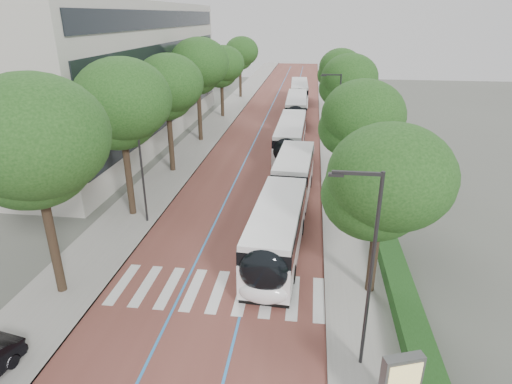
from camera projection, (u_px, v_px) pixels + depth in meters
The scene contains 20 objects.
ground at pixel (210, 304), 20.49m from camera, with size 160.00×160.00×0.00m, color #51544C.
road at pixel (278, 118), 57.11m from camera, with size 11.00×140.00×0.02m, color brown.
sidewalk_left at pixel (223, 116), 57.99m from camera, with size 4.00×140.00×0.12m, color gray.
sidewalk_right at pixel (335, 120), 56.20m from camera, with size 4.00×140.00×0.12m, color gray.
kerb_left at pixel (237, 117), 57.76m from camera, with size 0.20×140.00×0.14m, color gray.
kerb_right at pixel (320, 119), 56.43m from camera, with size 0.20×140.00×0.14m, color gray.
zebra_crossing at pixel (218, 291), 21.37m from camera, with size 10.55×3.60×0.01m.
lane_line_left at pixel (266, 118), 57.30m from camera, with size 0.12×126.00×0.01m, color #277AC7.
lane_line_right at pixel (290, 118), 56.92m from camera, with size 0.12×126.00×0.01m, color #277AC7.
office_building at pixel (89, 73), 45.76m from camera, with size 18.11×40.00×14.00m.
hedge at pixel (407, 310), 19.20m from camera, with size 1.20×14.00×0.80m, color #1B3E15.
streetlight_near at pixel (367, 259), 15.10m from camera, with size 1.82×0.20×8.00m.
streetlight_far at pixel (336, 112), 38.00m from camera, with size 1.82×0.20×8.00m.
lamp_post_left at pixel (141, 164), 26.96m from camera, with size 0.14×0.14×8.00m, color #2A2A2C.
trees_left at pixel (182, 82), 39.17m from camera, with size 6.32×60.88×10.21m.
trees_right at pixel (350, 100), 37.55m from camera, with size 5.82×47.69×8.81m.
lead_bus at pixel (285, 204), 27.23m from camera, with size 3.46×18.50×3.20m.
bus_queued_0 at pixel (290, 139), 41.71m from camera, with size 2.69×12.43×3.20m.
bus_queued_1 at pixel (296, 109), 54.69m from camera, with size 2.75×12.44×3.20m.
bus_queued_2 at pixel (299, 93), 66.14m from camera, with size 3.00×12.49×3.20m.
Camera 1 is at (4.38, -16.44, 12.81)m, focal length 30.00 mm.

